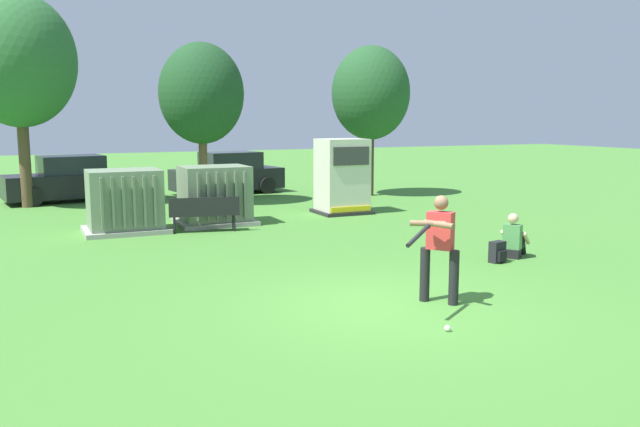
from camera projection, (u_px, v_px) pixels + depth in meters
ground_plane at (394, 307)px, 10.33m from camera, size 96.00×96.00×0.00m
transformer_west at (125, 202)px, 16.95m from camera, size 2.10×1.70×1.62m
transformer_mid_west at (215, 196)px, 18.21m from camera, size 2.10×1.70×1.62m
generator_enclosure at (342, 177)px, 20.26m from camera, size 1.60×1.40×2.30m
park_bench at (204, 212)px, 16.99m from camera, size 1.84×0.74×0.92m
batter at (439, 244)px, 10.38m from camera, size 1.42×1.20×1.74m
sports_ball at (447, 328)px, 9.14m from camera, size 0.09×0.09×0.09m
seated_spectator at (514, 240)px, 13.95m from camera, size 0.78×0.68×0.96m
backpack at (498, 252)px, 13.45m from camera, size 0.35×0.31×0.44m
tree_left at (18, 61)px, 21.08m from camera, size 3.62×3.62×6.92m
tree_center_left at (201, 94)px, 22.03m from camera, size 2.85×2.85×5.44m
tree_center_right at (371, 93)px, 24.46m from camera, size 2.92×2.92×5.59m
parked_car_leftmost at (68, 180)px, 23.18m from camera, size 4.41×2.38×1.62m
parked_car_left_of_center at (228, 174)px, 25.57m from camera, size 4.40×2.35×1.62m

